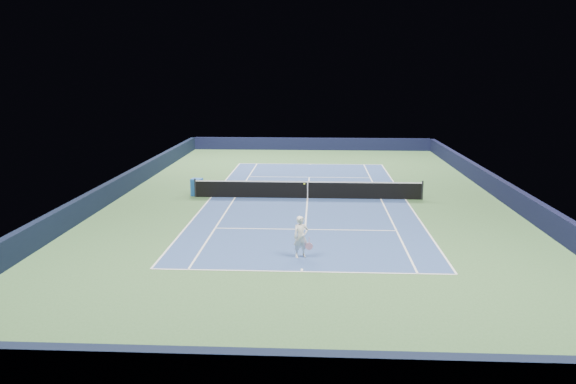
{
  "coord_description": "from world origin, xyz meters",
  "views": [
    {
      "loc": [
        0.49,
        -30.91,
        7.04
      ],
      "look_at": [
        -0.95,
        -3.0,
        1.0
      ],
      "focal_mm": 35.0,
      "sensor_mm": 36.0,
      "label": 1
    }
  ],
  "objects": [
    {
      "name": "service_line_far",
      "position": [
        0.0,
        6.4,
        0.01
      ],
      "size": [
        8.23,
        0.08,
        0.0
      ],
      "primitive_type": "cube",
      "color": "white",
      "rests_on": "ground"
    },
    {
      "name": "wall_far",
      "position": [
        0.0,
        19.82,
        0.55
      ],
      "size": [
        22.0,
        0.35,
        1.1
      ],
      "primitive_type": "cube",
      "color": "black",
      "rests_on": "ground"
    },
    {
      "name": "wall_near",
      "position": [
        0.0,
        -19.82,
        0.55
      ],
      "size": [
        22.0,
        0.35,
        1.1
      ],
      "primitive_type": "cube",
      "color": "black",
      "rests_on": "ground"
    },
    {
      "name": "service_line_near",
      "position": [
        0.0,
        -6.4,
        0.01
      ],
      "size": [
        8.23,
        0.08,
        0.0
      ],
      "primitive_type": "cube",
      "color": "white",
      "rests_on": "ground"
    },
    {
      "name": "baseline_near",
      "position": [
        0.0,
        -11.88,
        0.01
      ],
      "size": [
        10.97,
        0.08,
        0.0
      ],
      "primitive_type": "cube",
      "color": "white",
      "rests_on": "ground"
    },
    {
      "name": "wall_right",
      "position": [
        10.82,
        0.0,
        0.55
      ],
      "size": [
        0.35,
        40.0,
        1.1
      ],
      "primitive_type": "cube",
      "color": "black",
      "rests_on": "ground"
    },
    {
      "name": "tennis_net",
      "position": [
        0.0,
        0.0,
        0.5
      ],
      "size": [
        12.9,
        0.1,
        1.07
      ],
      "color": "black",
      "rests_on": "ground"
    },
    {
      "name": "wall_left",
      "position": [
        -10.82,
        0.0,
        0.55
      ],
      "size": [
        0.35,
        40.0,
        1.1
      ],
      "primitive_type": "cube",
      "color": "black",
      "rests_on": "ground"
    },
    {
      "name": "center_mark_far",
      "position": [
        0.0,
        11.73,
        0.01
      ],
      "size": [
        0.08,
        0.3,
        0.0
      ],
      "primitive_type": "cube",
      "color": "white",
      "rests_on": "ground"
    },
    {
      "name": "center_mark_near",
      "position": [
        0.0,
        -11.73,
        0.01
      ],
      "size": [
        0.08,
        0.3,
        0.0
      ],
      "primitive_type": "cube",
      "color": "white",
      "rests_on": "ground"
    },
    {
      "name": "tennis_player",
      "position": [
        -0.08,
        -10.27,
        0.82
      ],
      "size": [
        0.81,
        1.33,
        2.72
      ],
      "color": "white",
      "rests_on": "ground"
    },
    {
      "name": "court_surface",
      "position": [
        0.0,
        0.0,
        0.0
      ],
      "size": [
        10.97,
        23.77,
        0.01
      ],
      "primitive_type": "cube",
      "color": "navy",
      "rests_on": "ground"
    },
    {
      "name": "sideline_doubles_right",
      "position": [
        5.49,
        0.0,
        0.01
      ],
      "size": [
        0.08,
        23.77,
        0.0
      ],
      "primitive_type": "cube",
      "color": "white",
      "rests_on": "ground"
    },
    {
      "name": "center_service_line",
      "position": [
        0.0,
        0.0,
        0.01
      ],
      "size": [
        0.08,
        12.8,
        0.0
      ],
      "primitive_type": "cube",
      "color": "white",
      "rests_on": "ground"
    },
    {
      "name": "sideline_singles_left",
      "position": [
        -4.12,
        0.0,
        0.01
      ],
      "size": [
        0.08,
        23.77,
        0.0
      ],
      "primitive_type": "cube",
      "color": "white",
      "rests_on": "ground"
    },
    {
      "name": "sideline_singles_right",
      "position": [
        4.12,
        0.0,
        0.01
      ],
      "size": [
        0.08,
        23.77,
        0.0
      ],
      "primitive_type": "cube",
      "color": "white",
      "rests_on": "ground"
    },
    {
      "name": "sponsor_cube",
      "position": [
        -6.4,
        0.44,
        0.49
      ],
      "size": [
        0.67,
        0.62,
        0.98
      ],
      "color": "#1C53AA",
      "rests_on": "ground"
    },
    {
      "name": "ground",
      "position": [
        0.0,
        0.0,
        0.0
      ],
      "size": [
        40.0,
        40.0,
        0.0
      ],
      "primitive_type": "plane",
      "color": "#365B31",
      "rests_on": "ground"
    },
    {
      "name": "sideline_doubles_left",
      "position": [
        -5.49,
        0.0,
        0.01
      ],
      "size": [
        0.08,
        23.77,
        0.0
      ],
      "primitive_type": "cube",
      "color": "white",
      "rests_on": "ground"
    },
    {
      "name": "baseline_far",
      "position": [
        0.0,
        11.88,
        0.01
      ],
      "size": [
        10.97,
        0.08,
        0.0
      ],
      "primitive_type": "cube",
      "color": "white",
      "rests_on": "ground"
    }
  ]
}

